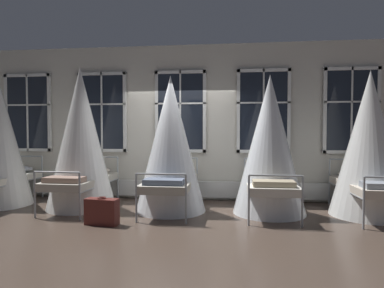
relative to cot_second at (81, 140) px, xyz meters
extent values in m
plane|color=#4C3D33|center=(1.91, 0.06, -1.39)|extent=(21.51, 21.51, 0.00)
cube|color=beige|center=(1.91, 1.15, 0.38)|extent=(11.75, 0.10, 3.54)
cube|color=black|center=(-1.83, 1.04, 0.63)|extent=(1.18, 0.02, 1.87)
cube|color=silver|center=(-1.83, 1.04, -0.27)|extent=(1.18, 0.06, 0.07)
cube|color=silver|center=(-1.83, 1.04, 1.52)|extent=(1.18, 0.06, 0.07)
cube|color=silver|center=(-2.38, 1.04, 0.63)|extent=(0.07, 0.06, 1.87)
cube|color=silver|center=(-1.27, 1.04, 0.63)|extent=(0.07, 0.06, 1.87)
cube|color=silver|center=(-1.83, 1.04, 0.63)|extent=(0.04, 0.06, 1.87)
cube|color=silver|center=(-1.83, 1.04, 0.81)|extent=(1.18, 0.06, 0.04)
cube|color=black|center=(0.04, 1.04, 0.63)|extent=(1.18, 0.02, 1.87)
cube|color=silver|center=(0.04, 1.04, -0.27)|extent=(1.18, 0.06, 0.07)
cube|color=silver|center=(0.04, 1.04, 1.52)|extent=(1.18, 0.06, 0.07)
cube|color=silver|center=(-0.51, 1.04, 0.63)|extent=(0.07, 0.06, 1.87)
cube|color=silver|center=(0.59, 1.04, 0.63)|extent=(0.07, 0.06, 1.87)
cube|color=silver|center=(0.04, 1.04, 0.63)|extent=(0.04, 0.06, 1.87)
cube|color=silver|center=(0.04, 1.04, 0.81)|extent=(1.18, 0.06, 0.04)
cube|color=black|center=(1.91, 1.04, 0.63)|extent=(1.18, 0.02, 1.87)
cube|color=silver|center=(1.91, 1.04, -0.27)|extent=(1.18, 0.06, 0.07)
cube|color=silver|center=(1.91, 1.04, 1.52)|extent=(1.18, 0.06, 0.07)
cube|color=silver|center=(1.35, 1.04, 0.63)|extent=(0.07, 0.06, 1.87)
cube|color=silver|center=(2.46, 1.04, 0.63)|extent=(0.07, 0.06, 1.87)
cube|color=silver|center=(1.91, 1.04, 0.63)|extent=(0.04, 0.06, 1.87)
cube|color=silver|center=(1.91, 1.04, 0.81)|extent=(1.18, 0.06, 0.04)
cube|color=black|center=(3.77, 1.04, 0.63)|extent=(1.18, 0.02, 1.87)
cube|color=silver|center=(3.77, 1.04, -0.27)|extent=(1.18, 0.06, 0.07)
cube|color=silver|center=(3.77, 1.04, 1.52)|extent=(1.18, 0.06, 0.07)
cube|color=silver|center=(3.22, 1.04, 0.63)|extent=(0.07, 0.06, 1.87)
cube|color=silver|center=(4.33, 1.04, 0.63)|extent=(0.07, 0.06, 1.87)
cube|color=silver|center=(3.77, 1.04, 0.63)|extent=(0.04, 0.06, 1.87)
cube|color=silver|center=(3.77, 1.04, 0.81)|extent=(1.18, 0.06, 0.04)
cube|color=black|center=(5.64, 1.04, 0.63)|extent=(1.18, 0.02, 1.87)
cube|color=silver|center=(5.64, 1.04, -0.27)|extent=(1.18, 0.06, 0.07)
cube|color=silver|center=(5.64, 1.04, 1.52)|extent=(1.18, 0.06, 0.07)
cube|color=silver|center=(5.09, 1.04, 0.63)|extent=(0.07, 0.06, 1.87)
cube|color=silver|center=(6.19, 1.04, 0.63)|extent=(0.07, 0.06, 1.87)
cube|color=silver|center=(5.64, 1.04, 0.63)|extent=(0.04, 0.06, 1.87)
cube|color=silver|center=(5.64, 1.04, 0.81)|extent=(1.18, 0.06, 0.04)
cube|color=silver|center=(1.91, 1.02, -1.14)|extent=(8.06, 0.10, 0.36)
cylinder|color=#9EA3A8|center=(-2.28, 0.95, -0.91)|extent=(0.04, 0.04, 0.97)
cylinder|color=#9EA3A8|center=(-1.42, 0.94, -0.91)|extent=(0.04, 0.04, 0.97)
cylinder|color=#9EA3A8|center=(-1.44, 0.02, -0.91)|extent=(0.07, 1.84, 0.03)
cylinder|color=#9EA3A8|center=(-1.85, 0.95, -0.42)|extent=(0.86, 0.05, 0.03)
ellipsoid|color=silver|center=(-1.86, 0.71, -0.70)|extent=(0.67, 0.41, 0.14)
cylinder|color=#9EA3A8|center=(-0.41, 0.93, -0.91)|extent=(0.04, 0.04, 0.97)
cylinder|color=#9EA3A8|center=(0.46, 0.91, -0.91)|extent=(0.04, 0.04, 0.97)
cylinder|color=#9EA3A8|center=(-0.46, -0.91, -0.97)|extent=(0.04, 0.04, 0.84)
cylinder|color=#9EA3A8|center=(0.41, -0.93, -0.97)|extent=(0.04, 0.04, 0.84)
cylinder|color=#9EA3A8|center=(-0.43, 0.01, -0.91)|extent=(0.08, 1.84, 0.03)
cylinder|color=#9EA3A8|center=(0.43, -0.01, -0.91)|extent=(0.08, 1.84, 0.03)
cylinder|color=#9EA3A8|center=(0.02, 0.92, -0.42)|extent=(0.86, 0.06, 0.03)
cylinder|color=#9EA3A8|center=(-0.02, -0.92, -0.55)|extent=(0.86, 0.06, 0.03)
cube|color=#B7B2A3|center=(0.00, 0.00, -0.84)|extent=(0.93, 1.88, 0.14)
ellipsoid|color=beige|center=(0.02, 0.68, -0.70)|extent=(0.67, 0.42, 0.14)
cube|color=gray|center=(-0.02, -0.66, -0.72)|extent=(0.72, 0.38, 0.10)
cone|color=white|center=(0.00, 0.00, 0.05)|extent=(1.38, 1.38, 2.88)
cylinder|color=#9EA3A8|center=(1.45, 0.87, -0.91)|extent=(0.04, 0.04, 0.97)
cylinder|color=#9EA3A8|center=(2.31, 0.87, -0.91)|extent=(0.04, 0.04, 0.97)
cylinder|color=#9EA3A8|center=(1.44, -0.97, -0.97)|extent=(0.04, 0.04, 0.84)
cylinder|color=#9EA3A8|center=(2.30, -0.97, -0.97)|extent=(0.04, 0.04, 0.84)
cylinder|color=#9EA3A8|center=(1.44, -0.05, -0.91)|extent=(0.04, 1.84, 0.03)
cylinder|color=#9EA3A8|center=(2.31, -0.05, -0.91)|extent=(0.04, 1.84, 0.03)
cylinder|color=#9EA3A8|center=(1.88, 0.87, -0.42)|extent=(0.86, 0.03, 0.03)
cylinder|color=#9EA3A8|center=(1.87, -0.97, -0.55)|extent=(0.86, 0.03, 0.03)
cube|color=#B7B2A3|center=(1.87, -0.05, -0.84)|extent=(0.89, 1.86, 0.14)
ellipsoid|color=silver|center=(1.88, 0.63, -0.70)|extent=(0.66, 0.40, 0.14)
cube|color=slate|center=(1.87, -0.71, -0.72)|extent=(0.71, 0.36, 0.10)
cone|color=white|center=(1.87, -0.05, -0.06)|extent=(1.38, 1.38, 2.66)
cylinder|color=#9EA3A8|center=(3.36, 0.90, -0.91)|extent=(0.04, 0.04, 0.97)
cylinder|color=#9EA3A8|center=(4.23, 0.90, -0.91)|extent=(0.04, 0.04, 0.97)
cylinder|color=#9EA3A8|center=(3.35, -0.94, -0.97)|extent=(0.04, 0.04, 0.84)
cylinder|color=#9EA3A8|center=(4.21, -0.94, -0.97)|extent=(0.04, 0.04, 0.84)
cylinder|color=#9EA3A8|center=(3.36, -0.02, -0.91)|extent=(0.04, 1.84, 0.03)
cylinder|color=#9EA3A8|center=(4.22, -0.02, -0.91)|extent=(0.04, 1.84, 0.03)
cylinder|color=#9EA3A8|center=(3.80, 0.90, -0.42)|extent=(0.86, 0.04, 0.03)
cylinder|color=#9EA3A8|center=(3.78, -0.94, -0.55)|extent=(0.86, 0.04, 0.03)
cube|color=silver|center=(3.79, -0.02, -0.84)|extent=(0.89, 1.86, 0.14)
ellipsoid|color=silver|center=(3.79, 0.66, -0.70)|extent=(0.66, 0.40, 0.14)
cube|color=tan|center=(3.78, -0.68, -0.72)|extent=(0.71, 0.36, 0.10)
cone|color=white|center=(3.79, -0.02, -0.07)|extent=(1.38, 1.38, 2.65)
cylinder|color=#9EA3A8|center=(5.17, 0.90, -0.91)|extent=(0.04, 0.04, 0.97)
cylinder|color=#9EA3A8|center=(6.03, 0.90, -0.91)|extent=(0.04, 0.04, 0.97)
cylinder|color=#9EA3A8|center=(5.17, -0.93, -0.97)|extent=(0.04, 0.04, 0.84)
cylinder|color=#9EA3A8|center=(5.17, -0.01, -0.91)|extent=(0.03, 1.84, 0.03)
cylinder|color=#9EA3A8|center=(5.60, 0.90, -0.42)|extent=(0.86, 0.03, 0.03)
cube|color=beige|center=(5.60, -0.01, -0.84)|extent=(0.88, 1.86, 0.14)
ellipsoid|color=beige|center=(5.60, 0.66, -0.70)|extent=(0.66, 0.40, 0.14)
cone|color=white|center=(5.60, -0.01, -0.04)|extent=(1.38, 1.38, 2.70)
cube|color=#5B231E|center=(0.90, -1.17, -1.17)|extent=(0.58, 0.27, 0.44)
cube|color=tan|center=(0.92, -1.06, -1.17)|extent=(0.50, 0.08, 0.03)
torus|color=#5B231E|center=(0.90, -1.17, -0.94)|extent=(0.16, 0.16, 0.02)
camera|label=1|loc=(3.04, -6.44, 0.17)|focal=30.86mm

